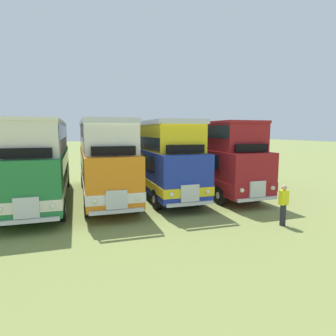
{
  "coord_description": "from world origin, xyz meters",
  "views": [
    {
      "loc": [
        4.58,
        -17.21,
        3.94
      ],
      "look_at": [
        10.62,
        -0.46,
        1.66
      ],
      "focal_mm": 30.88,
      "sensor_mm": 36.0,
      "label": 1
    }
  ],
  "objects_px": {
    "bus_eighth_in_row": "(156,156)",
    "bus_seventh_in_row": "(103,158)",
    "marshal_person": "(283,205)",
    "bus_ninth_in_row": "(207,153)",
    "bus_sixth_in_row": "(42,157)"
  },
  "relations": [
    {
      "from": "bus_sixth_in_row",
      "to": "bus_eighth_in_row",
      "type": "bearing_deg",
      "value": 1.4
    },
    {
      "from": "bus_sixth_in_row",
      "to": "bus_ninth_in_row",
      "type": "relative_size",
      "value": 1.08
    },
    {
      "from": "bus_eighth_in_row",
      "to": "bus_ninth_in_row",
      "type": "distance_m",
      "value": 3.43
    },
    {
      "from": "bus_eighth_in_row",
      "to": "marshal_person",
      "type": "relative_size",
      "value": 6.66
    },
    {
      "from": "bus_ninth_in_row",
      "to": "marshal_person",
      "type": "xyz_separation_m",
      "value": [
        -0.46,
        -7.77,
        -1.59
      ]
    },
    {
      "from": "bus_ninth_in_row",
      "to": "bus_sixth_in_row",
      "type": "bearing_deg",
      "value": 177.92
    },
    {
      "from": "bus_eighth_in_row",
      "to": "bus_seventh_in_row",
      "type": "bearing_deg",
      "value": -176.8
    },
    {
      "from": "bus_seventh_in_row",
      "to": "bus_eighth_in_row",
      "type": "bearing_deg",
      "value": 3.2
    },
    {
      "from": "bus_seventh_in_row",
      "to": "marshal_person",
      "type": "bearing_deg",
      "value": -52.13
    },
    {
      "from": "bus_sixth_in_row",
      "to": "bus_seventh_in_row",
      "type": "bearing_deg",
      "value": -0.4
    },
    {
      "from": "bus_ninth_in_row",
      "to": "bus_eighth_in_row",
      "type": "bearing_deg",
      "value": 171.03
    },
    {
      "from": "bus_ninth_in_row",
      "to": "bus_seventh_in_row",
      "type": "bearing_deg",
      "value": 177.09
    },
    {
      "from": "bus_seventh_in_row",
      "to": "bus_ninth_in_row",
      "type": "height_order",
      "value": "bus_seventh_in_row"
    },
    {
      "from": "marshal_person",
      "to": "bus_ninth_in_row",
      "type": "bearing_deg",
      "value": 86.58
    },
    {
      "from": "marshal_person",
      "to": "bus_eighth_in_row",
      "type": "bearing_deg",
      "value": 109.38
    }
  ]
}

